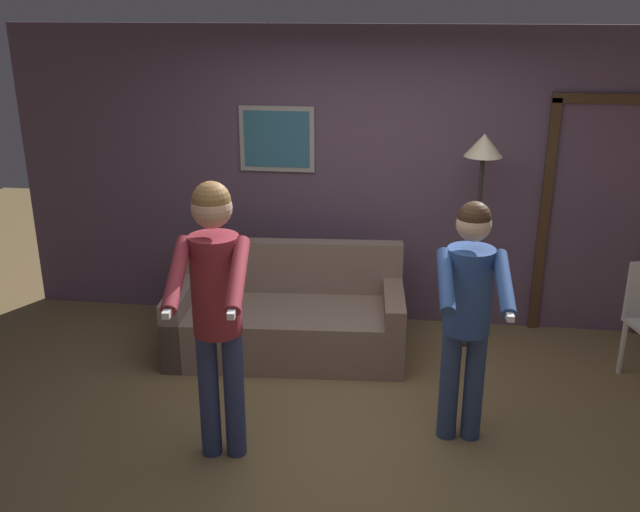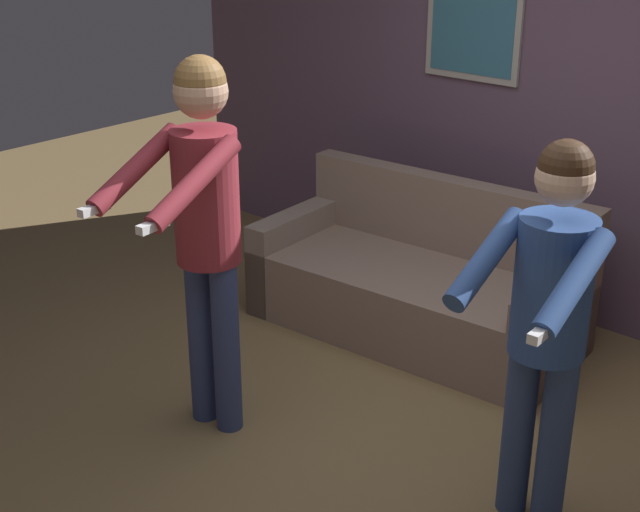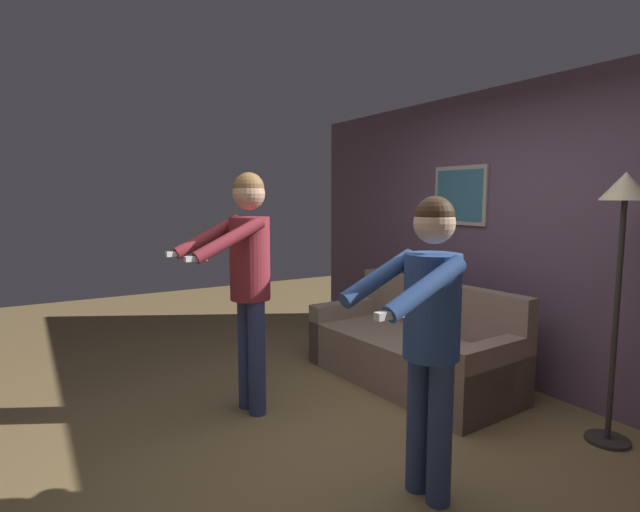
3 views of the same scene
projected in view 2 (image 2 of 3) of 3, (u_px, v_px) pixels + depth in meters
The scene contains 5 objects.
ground_plane at pixel (381, 458), 4.16m from camera, with size 12.00×12.00×0.00m, color olive.
back_wall_assembly at pixel (604, 110), 4.99m from camera, with size 6.40×0.10×2.60m.
couch at pixel (418, 287), 5.25m from camera, with size 1.95×0.98×0.87m.
person_standing_left at pixel (204, 212), 4.00m from camera, with size 0.49×0.74×1.82m.
person_standing_right at pixel (549, 307), 3.40m from camera, with size 0.45×0.67×1.64m.
Camera 2 is at (2.09, -2.78, 2.49)m, focal length 50.00 mm.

